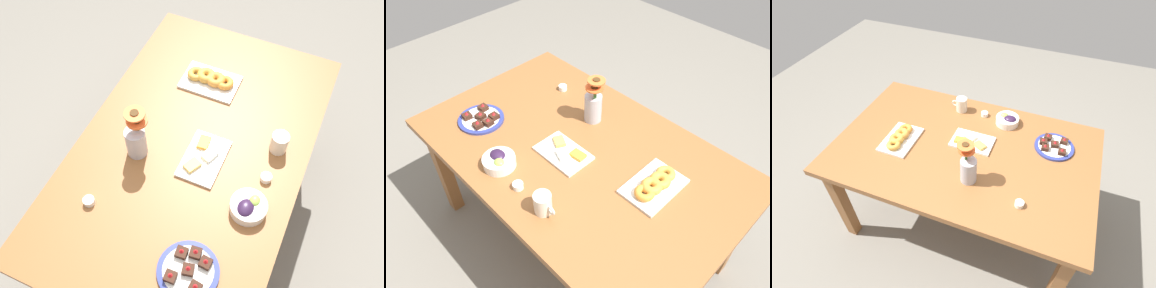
# 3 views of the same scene
# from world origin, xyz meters

# --- Properties ---
(ground_plane) EXTENTS (6.00, 6.00, 0.00)m
(ground_plane) POSITION_xyz_m (0.00, 0.00, 0.00)
(ground_plane) COLOR slate
(dining_table) EXTENTS (1.60, 1.00, 0.74)m
(dining_table) POSITION_xyz_m (0.00, 0.00, 0.65)
(dining_table) COLOR brown
(dining_table) RESTS_ON ground_plane
(coffee_mug) EXTENTS (0.11, 0.08, 0.10)m
(coffee_mug) POSITION_xyz_m (0.16, -0.35, 0.79)
(coffee_mug) COLOR silver
(coffee_mug) RESTS_ON dining_table
(grape_bowl) EXTENTS (0.15, 0.15, 0.07)m
(grape_bowl) POSITION_xyz_m (-0.18, -0.33, 0.77)
(grape_bowl) COLOR white
(grape_bowl) RESTS_ON dining_table
(cheese_platter) EXTENTS (0.26, 0.17, 0.03)m
(cheese_platter) POSITION_xyz_m (-0.03, -0.07, 0.75)
(cheese_platter) COLOR white
(cheese_platter) RESTS_ON dining_table
(croissant_platter) EXTENTS (0.19, 0.28, 0.05)m
(croissant_platter) POSITION_xyz_m (0.40, 0.07, 0.76)
(croissant_platter) COLOR white
(croissant_platter) RESTS_ON dining_table
(jam_cup_honey) EXTENTS (0.05, 0.05, 0.03)m
(jam_cup_honey) POSITION_xyz_m (-0.42, 0.28, 0.76)
(jam_cup_honey) COLOR white
(jam_cup_honey) RESTS_ON dining_table
(jam_cup_berry) EXTENTS (0.05, 0.05, 0.03)m
(jam_cup_berry) POSITION_xyz_m (-0.02, -0.35, 0.76)
(jam_cup_berry) COLOR white
(jam_cup_berry) RESTS_ON dining_table
(dessert_plate) EXTENTS (0.24, 0.24, 0.05)m
(dessert_plate) POSITION_xyz_m (-0.51, -0.21, 0.75)
(dessert_plate) COLOR navy
(dessert_plate) RESTS_ON dining_table
(flower_vase) EXTENTS (0.11, 0.10, 0.26)m
(flower_vase) POSITION_xyz_m (-0.11, 0.22, 0.83)
(flower_vase) COLOR #B2B2BC
(flower_vase) RESTS_ON dining_table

